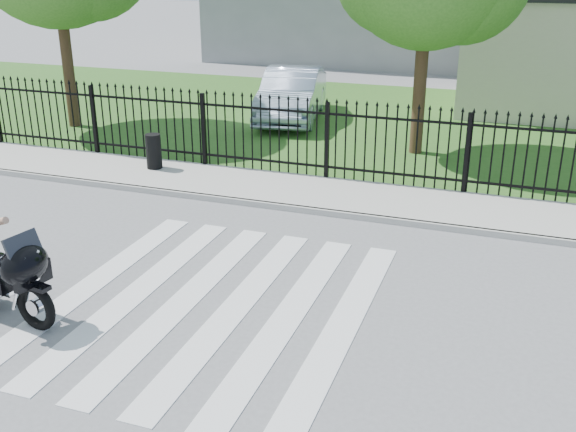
% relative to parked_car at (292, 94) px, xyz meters
% --- Properties ---
extents(ground, '(120.00, 120.00, 0.00)m').
position_rel_parked_car_xyz_m(ground, '(2.70, -11.42, -0.79)').
color(ground, slate).
rests_on(ground, ground).
extents(crosswalk, '(5.00, 5.50, 0.01)m').
position_rel_parked_car_xyz_m(crosswalk, '(2.70, -11.42, -0.78)').
color(crosswalk, silver).
rests_on(crosswalk, ground).
extents(sidewalk, '(40.00, 2.00, 0.12)m').
position_rel_parked_car_xyz_m(sidewalk, '(2.70, -6.42, -0.73)').
color(sidewalk, '#ADAAA3').
rests_on(sidewalk, ground).
extents(curb, '(40.00, 0.12, 0.12)m').
position_rel_parked_car_xyz_m(curb, '(2.70, -7.42, -0.73)').
color(curb, '#ADAAA3').
rests_on(curb, ground).
extents(grass_strip, '(40.00, 12.00, 0.02)m').
position_rel_parked_car_xyz_m(grass_strip, '(2.70, 0.58, -0.78)').
color(grass_strip, '#2E5C1F').
rests_on(grass_strip, ground).
extents(iron_fence, '(26.00, 0.04, 1.80)m').
position_rel_parked_car_xyz_m(iron_fence, '(2.70, -5.42, 0.12)').
color(iron_fence, black).
rests_on(iron_fence, ground).
extents(parked_car, '(2.44, 4.87, 1.53)m').
position_rel_parked_car_xyz_m(parked_car, '(0.00, 0.00, 0.00)').
color(parked_car, '#A1AFCA').
rests_on(parked_car, grass_strip).
extents(litter_bin, '(0.39, 0.39, 0.80)m').
position_rel_parked_car_xyz_m(litter_bin, '(-1.25, -6.13, -0.27)').
color(litter_bin, black).
rests_on(litter_bin, sidewalk).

